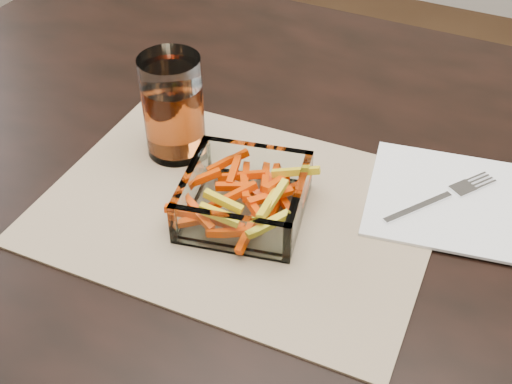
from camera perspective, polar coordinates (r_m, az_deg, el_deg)
dining_table at (r=0.85m, az=11.18°, el=-4.64°), size 1.60×0.90×0.75m
placemat at (r=0.76m, az=-1.64°, el=-1.43°), size 0.46×0.35×0.00m
glass_bowl at (r=0.73m, az=-1.05°, el=-0.62°), size 0.16×0.16×0.05m
tumbler at (r=0.81m, az=-7.35°, el=7.24°), size 0.08×0.08×0.13m
napkin at (r=0.80m, az=16.43°, el=-0.53°), size 0.21×0.21×0.00m
fork at (r=0.79m, az=16.35°, el=-0.39°), size 0.10×0.14×0.00m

